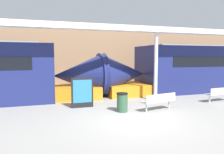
# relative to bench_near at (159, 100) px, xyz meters

# --- Properties ---
(ground_plane) EXTENTS (60.00, 60.00, 0.00)m
(ground_plane) POSITION_rel_bench_near_xyz_m (-1.72, -1.18, -0.47)
(ground_plane) COLOR gray
(station_wall) EXTENTS (56.00, 0.20, 5.00)m
(station_wall) POSITION_rel_bench_near_xyz_m (-1.72, 8.29, 2.03)
(station_wall) COLOR #937051
(station_wall) RESTS_ON ground_plane
(bench_near) EXTENTS (1.75, 0.78, 0.77)m
(bench_near) POSITION_rel_bench_near_xyz_m (0.00, 0.00, 0.00)
(bench_near) COLOR silver
(bench_near) RESTS_ON ground_plane
(bench_far) EXTENTS (1.77, 0.63, 0.77)m
(bench_far) POSITION_rel_bench_near_xyz_m (4.12, 0.66, 0.00)
(bench_far) COLOR silver
(bench_far) RESTS_ON ground_plane
(trash_bin) EXTENTS (0.50, 0.50, 0.84)m
(trash_bin) POSITION_rel_bench_near_xyz_m (-1.65, 0.34, -0.05)
(trash_bin) COLOR #2D5138
(trash_bin) RESTS_ON ground_plane
(poster_board) EXTENTS (1.05, 0.07, 1.43)m
(poster_board) POSITION_rel_bench_near_xyz_m (-3.16, 1.68, 0.25)
(poster_board) COLOR black
(poster_board) RESTS_ON ground_plane
(support_column_near) EXTENTS (0.20, 0.20, 3.71)m
(support_column_near) POSITION_rel_bench_near_xyz_m (0.97, 2.04, 1.38)
(support_column_near) COLOR silver
(support_column_near) RESTS_ON ground_plane
(canopy_beam) EXTENTS (28.00, 0.60, 0.28)m
(canopy_beam) POSITION_rel_bench_near_xyz_m (0.97, 2.04, 3.38)
(canopy_beam) COLOR silver
(canopy_beam) RESTS_ON support_column_near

